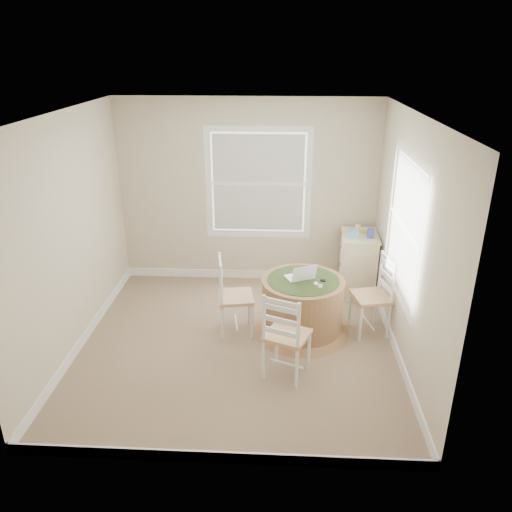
{
  "coord_description": "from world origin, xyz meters",
  "views": [
    {
      "loc": [
        0.48,
        -4.92,
        3.21
      ],
      "look_at": [
        0.19,
        0.45,
        0.93
      ],
      "focal_mm": 35.0,
      "sensor_mm": 36.0,
      "label": 1
    }
  ],
  "objects_px": {
    "chair_left": "(236,297)",
    "chair_right": "(371,297)",
    "chair_near": "(287,335)",
    "laptop": "(300,276)",
    "corner_chest": "(358,264)",
    "round_table": "(302,304)"
  },
  "relations": [
    {
      "from": "chair_right",
      "to": "chair_left",
      "type": "bearing_deg",
      "value": -99.52
    },
    {
      "from": "chair_left",
      "to": "chair_near",
      "type": "relative_size",
      "value": 1.0
    },
    {
      "from": "chair_left",
      "to": "laptop",
      "type": "height_order",
      "value": "chair_left"
    },
    {
      "from": "round_table",
      "to": "corner_chest",
      "type": "height_order",
      "value": "corner_chest"
    },
    {
      "from": "round_table",
      "to": "chair_right",
      "type": "xyz_separation_m",
      "value": [
        0.8,
        0.05,
        0.09
      ]
    },
    {
      "from": "round_table",
      "to": "chair_near",
      "type": "bearing_deg",
      "value": -94.72
    },
    {
      "from": "round_table",
      "to": "chair_near",
      "type": "distance_m",
      "value": 0.87
    },
    {
      "from": "round_table",
      "to": "corner_chest",
      "type": "distance_m",
      "value": 1.35
    },
    {
      "from": "chair_right",
      "to": "corner_chest",
      "type": "bearing_deg",
      "value": 167.9
    },
    {
      "from": "round_table",
      "to": "chair_left",
      "type": "bearing_deg",
      "value": -169.44
    },
    {
      "from": "chair_right",
      "to": "laptop",
      "type": "height_order",
      "value": "chair_right"
    },
    {
      "from": "chair_right",
      "to": "laptop",
      "type": "bearing_deg",
      "value": -102.11
    },
    {
      "from": "chair_near",
      "to": "chair_left",
      "type": "bearing_deg",
      "value": -30.74
    },
    {
      "from": "chair_near",
      "to": "chair_right",
      "type": "relative_size",
      "value": 1.0
    },
    {
      "from": "chair_near",
      "to": "corner_chest",
      "type": "distance_m",
      "value": 2.18
    },
    {
      "from": "laptop",
      "to": "corner_chest",
      "type": "bearing_deg",
      "value": -152.82
    },
    {
      "from": "laptop",
      "to": "round_table",
      "type": "bearing_deg",
      "value": 105.82
    },
    {
      "from": "chair_left",
      "to": "chair_right",
      "type": "distance_m",
      "value": 1.59
    },
    {
      "from": "round_table",
      "to": "corner_chest",
      "type": "relative_size",
      "value": 1.34
    },
    {
      "from": "round_table",
      "to": "chair_left",
      "type": "distance_m",
      "value": 0.79
    },
    {
      "from": "chair_near",
      "to": "laptop",
      "type": "bearing_deg",
      "value": -77.07
    },
    {
      "from": "chair_near",
      "to": "chair_right",
      "type": "height_order",
      "value": "same"
    }
  ]
}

